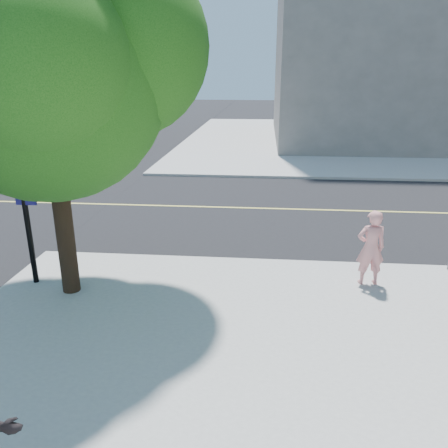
# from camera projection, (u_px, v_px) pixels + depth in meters

# --- Properties ---
(ground) EXTENTS (140.00, 140.00, 0.00)m
(ground) POSITION_uv_depth(u_px,v_px,m) (86.00, 257.00, 10.77)
(ground) COLOR black
(ground) RESTS_ON ground
(road_ew) EXTENTS (140.00, 9.00, 0.01)m
(road_ew) POSITION_uv_depth(u_px,v_px,m) (137.00, 205.00, 15.01)
(road_ew) COLOR black
(road_ew) RESTS_ON ground
(sidewalk_ne) EXTENTS (29.00, 25.00, 0.12)m
(sidewalk_ne) POSITION_uv_depth(u_px,v_px,m) (401.00, 139.00, 29.85)
(sidewalk_ne) COLOR #AAAAA7
(sidewalk_ne) RESTS_ON ground
(filler_ne) EXTENTS (18.00, 16.00, 14.00)m
(filler_ne) POSITION_uv_depth(u_px,v_px,m) (422.00, 26.00, 28.01)
(filler_ne) COLOR slate
(filler_ne) RESTS_ON sidewalk_ne
(man_on_phone) EXTENTS (0.61, 0.43, 1.58)m
(man_on_phone) POSITION_uv_depth(u_px,v_px,m) (371.00, 248.00, 8.90)
(man_on_phone) COLOR pink
(man_on_phone) RESTS_ON sidewalk_se
(street_tree) EXTENTS (5.25, 4.77, 6.96)m
(street_tree) POSITION_uv_depth(u_px,v_px,m) (49.00, 50.00, 7.42)
(street_tree) COLOR black
(street_tree) RESTS_ON sidewalk_se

